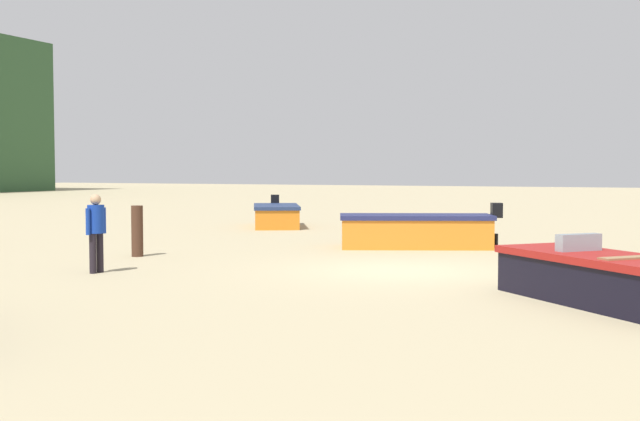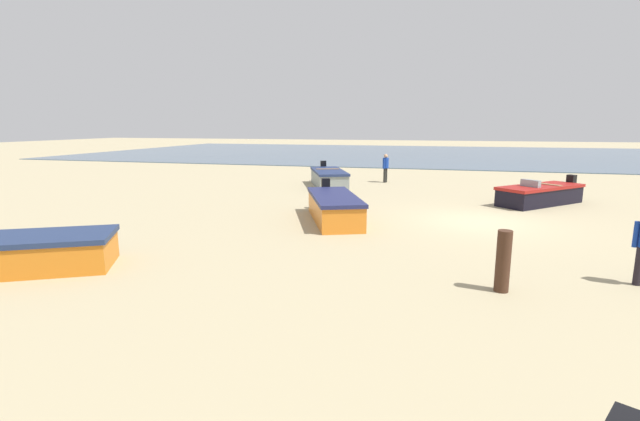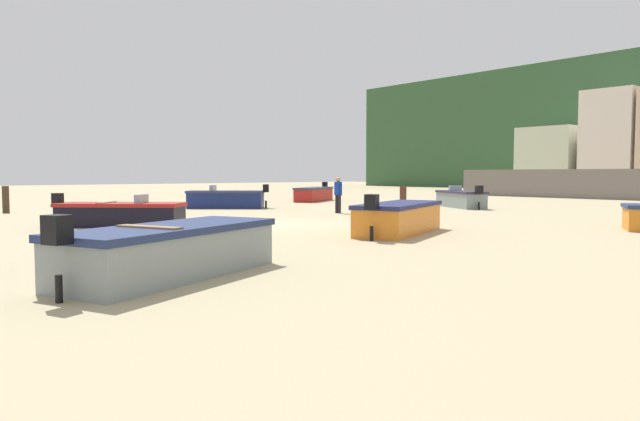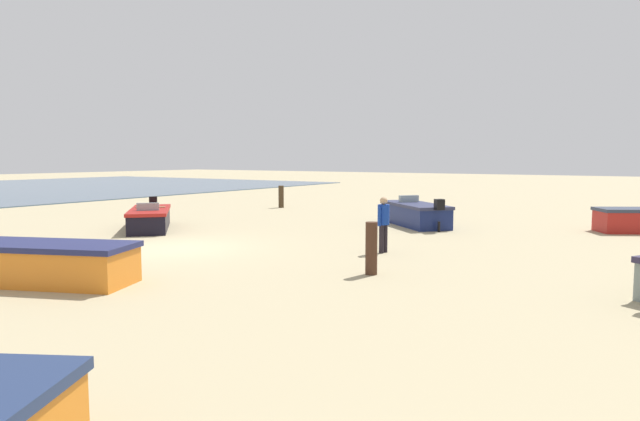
{
  "view_description": "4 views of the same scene",
  "coord_description": "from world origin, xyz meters",
  "px_view_note": "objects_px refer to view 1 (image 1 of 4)",
  "views": [
    {
      "loc": [
        -15.73,
        -5.07,
        2.14
      ],
      "look_at": [
        1.11,
        2.3,
        1.17
      ],
      "focal_mm": 44.38,
      "sensor_mm": 36.0,
      "label": 1
    },
    {
      "loc": [
        1.34,
        15.87,
        3.27
      ],
      "look_at": [
        4.05,
        5.78,
        1.27
      ],
      "focal_mm": 25.26,
      "sensor_mm": 36.0,
      "label": 2
    },
    {
      "loc": [
        16.11,
        -11.7,
        1.75
      ],
      "look_at": [
        1.39,
        0.96,
        0.52
      ],
      "focal_mm": 32.29,
      "sensor_mm": 36.0,
      "label": 3
    },
    {
      "loc": [
        11.54,
        12.69,
        2.75
      ],
      "look_at": [
        -5.34,
        1.78,
        0.82
      ],
      "focal_mm": 31.17,
      "sensor_mm": 36.0,
      "label": 4
    }
  ],
  "objects_px": {
    "boat_black_6": "(609,280)",
    "mooring_post_mid_beach": "(137,231)",
    "boat_orange_4": "(416,231)",
    "beach_walker_distant": "(96,227)",
    "boat_orange_3": "(276,216)"
  },
  "relations": [
    {
      "from": "boat_orange_4",
      "to": "beach_walker_distant",
      "type": "bearing_deg",
      "value": 126.97
    },
    {
      "from": "boat_black_6",
      "to": "beach_walker_distant",
      "type": "height_order",
      "value": "beach_walker_distant"
    },
    {
      "from": "boat_orange_3",
      "to": "beach_walker_distant",
      "type": "distance_m",
      "value": 13.21
    },
    {
      "from": "beach_walker_distant",
      "to": "mooring_post_mid_beach",
      "type": "bearing_deg",
      "value": 26.8
    },
    {
      "from": "boat_orange_3",
      "to": "boat_black_6",
      "type": "bearing_deg",
      "value": 105.43
    },
    {
      "from": "mooring_post_mid_beach",
      "to": "beach_walker_distant",
      "type": "xyz_separation_m",
      "value": [
        -2.85,
        -1.1,
        0.33
      ]
    },
    {
      "from": "boat_orange_3",
      "to": "mooring_post_mid_beach",
      "type": "distance_m",
      "value": 10.22
    },
    {
      "from": "mooring_post_mid_beach",
      "to": "beach_walker_distant",
      "type": "bearing_deg",
      "value": -158.88
    },
    {
      "from": "boat_black_6",
      "to": "mooring_post_mid_beach",
      "type": "bearing_deg",
      "value": 120.12
    },
    {
      "from": "boat_black_6",
      "to": "boat_orange_3",
      "type": "bearing_deg",
      "value": 87.92
    },
    {
      "from": "beach_walker_distant",
      "to": "boat_black_6",
      "type": "bearing_deg",
      "value": -83.77
    },
    {
      "from": "boat_orange_4",
      "to": "beach_walker_distant",
      "type": "xyz_separation_m",
      "value": [
        -7.6,
        4.53,
        0.49
      ]
    },
    {
      "from": "boat_orange_4",
      "to": "mooring_post_mid_beach",
      "type": "xyz_separation_m",
      "value": [
        -4.75,
        5.63,
        0.16
      ]
    },
    {
      "from": "boat_orange_4",
      "to": "beach_walker_distant",
      "type": "height_order",
      "value": "beach_walker_distant"
    },
    {
      "from": "boat_orange_4",
      "to": "boat_black_6",
      "type": "relative_size",
      "value": 1.12
    }
  ]
}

